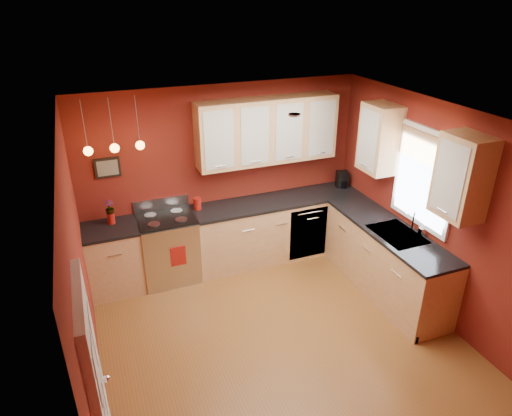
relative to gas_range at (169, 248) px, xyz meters
name	(u,v)px	position (x,y,z in m)	size (l,w,h in m)	color
floor	(282,342)	(0.92, -1.80, -0.48)	(4.20, 4.20, 0.00)	brown
ceiling	(289,123)	(0.92, -1.80, 2.12)	(4.00, 4.20, 0.02)	beige
wall_back	(223,176)	(0.92, 0.30, 0.82)	(4.00, 0.02, 2.60)	maroon
wall_front	(420,397)	(0.92, -3.90, 0.82)	(4.00, 0.02, 2.60)	maroon
wall_left	(83,287)	(-1.08, -1.80, 0.82)	(0.02, 4.20, 2.60)	maroon
wall_right	(438,214)	(2.92, -1.80, 0.82)	(0.02, 4.20, 2.60)	maroon
base_cabinets_back_left	(114,260)	(-0.73, 0.00, -0.03)	(0.70, 0.60, 0.90)	tan
base_cabinets_back_right	(277,229)	(1.65, 0.00, -0.03)	(2.54, 0.60, 0.90)	tan
base_cabinets_right	(385,261)	(2.62, -1.35, -0.03)	(0.60, 2.10, 0.90)	tan
counter_back_left	(110,229)	(-0.73, 0.00, 0.44)	(0.70, 0.62, 0.04)	black
counter_back_right	(278,201)	(1.65, 0.00, 0.44)	(2.54, 0.62, 0.04)	black
counter_right	(390,230)	(2.62, -1.35, 0.44)	(0.62, 2.10, 0.04)	black
gas_range	(169,248)	(0.00, 0.00, 0.00)	(0.76, 0.64, 1.11)	#B9B8BD
dishwasher_front	(308,233)	(2.02, -0.29, -0.03)	(0.60, 0.02, 0.80)	#B9B8BD
sink	(397,236)	(2.62, -1.50, 0.43)	(0.50, 0.70, 0.33)	gray
window	(425,175)	(2.89, -1.50, 1.21)	(0.06, 1.02, 1.22)	white
door_left_wall	(102,412)	(-1.05, -3.00, 0.54)	(0.12, 0.82, 2.05)	white
upper_cabinets_back	(267,131)	(1.52, 0.12, 1.47)	(2.00, 0.35, 0.90)	tan
upper_cabinets_right	(416,156)	(2.75, -1.48, 1.47)	(0.35, 1.95, 0.90)	tan
wall_picture	(108,168)	(-0.63, 0.28, 1.17)	(0.32, 0.03, 0.26)	black
pendant_lights	(115,147)	(-0.53, -0.05, 1.53)	(0.71, 0.11, 0.66)	gray
red_canister	(197,204)	(0.47, 0.11, 0.55)	(0.11, 0.11, 0.17)	maroon
red_vase	(111,218)	(-0.69, 0.11, 0.53)	(0.09, 0.09, 0.15)	maroon
flowers	(110,208)	(-0.69, 0.11, 0.69)	(0.11, 0.11, 0.20)	maroon
coffee_maker	(342,180)	(2.76, 0.07, 0.57)	(0.20, 0.20, 0.25)	black
soap_pump	(423,230)	(2.87, -1.65, 0.54)	(0.07, 0.08, 0.16)	white
dish_towel	(178,256)	(0.06, -0.33, 0.04)	(0.21, 0.01, 0.28)	maroon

